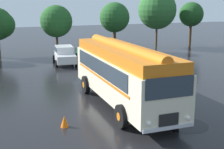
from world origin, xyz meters
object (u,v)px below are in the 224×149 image
vintage_bus (123,71)px  traffic_cone (64,121)px  car_near_left (64,55)px  car_mid_left (88,52)px

vintage_bus → traffic_cone: bearing=-152.8°
car_near_left → traffic_cone: size_ratio=7.98×
vintage_bus → traffic_cone: size_ratio=18.57×
vintage_bus → car_near_left: (-0.08, 12.89, -1.05)m
vintage_bus → car_mid_left: (2.38, 13.47, -1.05)m
vintage_bus → car_near_left: 12.93m
vintage_bus → car_near_left: size_ratio=2.33×
car_mid_left → vintage_bus: bearing=-100.0°
car_mid_left → car_near_left: bearing=-166.6°
car_mid_left → traffic_cone: bearing=-111.8°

